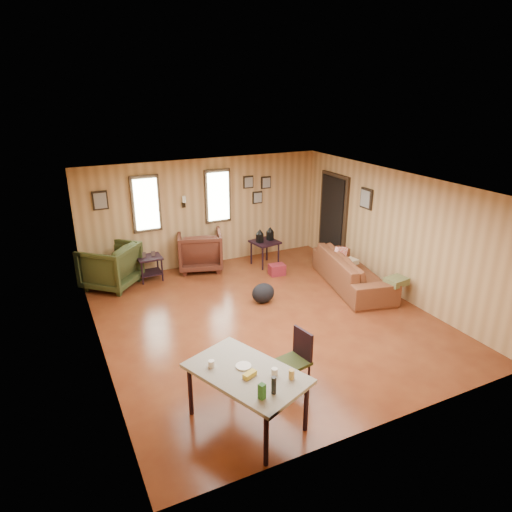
{
  "coord_description": "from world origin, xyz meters",
  "views": [
    {
      "loc": [
        -3.27,
        -6.35,
        3.89
      ],
      "look_at": [
        0.0,
        0.4,
        1.05
      ],
      "focal_mm": 32.0,
      "sensor_mm": 36.0,
      "label": 1
    }
  ],
  "objects": [
    {
      "name": "recliner_brown",
      "position": [
        -0.25,
        2.74,
        0.48
      ],
      "size": [
        1.15,
        1.11,
        0.96
      ],
      "primitive_type": "imported",
      "rotation": [
        0.0,
        0.0,
        2.84
      ],
      "color": "#472015",
      "rests_on": "ground"
    },
    {
      "name": "recliner_green",
      "position": [
        -2.2,
        2.61,
        0.49
      ],
      "size": [
        1.31,
        1.31,
        0.99
      ],
      "primitive_type": "imported",
      "rotation": [
        0.0,
        0.0,
        -2.31
      ],
      "color": "#2F3719",
      "rests_on": "ground"
    },
    {
      "name": "dining_chair",
      "position": [
        -0.49,
        -1.88,
        0.47
      ],
      "size": [
        0.44,
        0.44,
        0.83
      ],
      "rotation": [
        0.0,
        0.0,
        0.18
      ],
      "color": "#2F3719",
      "rests_on": "ground"
    },
    {
      "name": "side_table",
      "position": [
        1.14,
        2.3,
        0.6
      ],
      "size": [
        0.64,
        0.64,
        0.88
      ],
      "rotation": [
        0.0,
        0.0,
        0.16
      ],
      "color": "black",
      "rests_on": "ground"
    },
    {
      "name": "sofa_pillows",
      "position": [
        2.32,
        0.11,
        0.5
      ],
      "size": [
        0.62,
        1.69,
        0.35
      ],
      "rotation": [
        0.0,
        0.0,
        0.14
      ],
      "color": "brown",
      "rests_on": "sofa"
    },
    {
      "name": "sofa",
      "position": [
        2.23,
        0.49,
        0.45
      ],
      "size": [
        1.18,
        2.4,
        0.9
      ],
      "primitive_type": "imported",
      "rotation": [
        0.0,
        0.0,
        1.34
      ],
      "color": "brown",
      "rests_on": "ground"
    },
    {
      "name": "cooler",
      "position": [
        1.12,
        1.66,
        0.12
      ],
      "size": [
        0.35,
        0.26,
        0.24
      ],
      "rotation": [
        0.0,
        0.0,
        -0.07
      ],
      "color": "maroon",
      "rests_on": "ground"
    },
    {
      "name": "dining_table",
      "position": [
        -1.4,
        -2.25,
        0.66
      ],
      "size": [
        1.33,
        1.64,
        0.93
      ],
      "rotation": [
        0.0,
        0.0,
        0.39
      ],
      "color": "gray",
      "rests_on": "ground"
    },
    {
      "name": "room",
      "position": [
        0.17,
        0.27,
        1.21
      ],
      "size": [
        5.54,
        6.04,
        2.44
      ],
      "color": "brown",
      "rests_on": "ground"
    },
    {
      "name": "backpack",
      "position": [
        0.25,
        0.6,
        0.19
      ],
      "size": [
        0.49,
        0.39,
        0.38
      ],
      "rotation": [
        0.0,
        0.0,
        -0.15
      ],
      "color": "black",
      "rests_on": "ground"
    },
    {
      "name": "end_table",
      "position": [
        -1.41,
        2.6,
        0.36
      ],
      "size": [
        0.5,
        0.46,
        0.63
      ],
      "rotation": [
        0.0,
        0.0,
        0.0
      ],
      "color": "black",
      "rests_on": "ground"
    }
  ]
}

